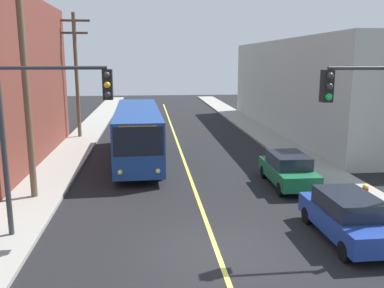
% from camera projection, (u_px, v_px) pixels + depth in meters
% --- Properties ---
extents(ground_plane, '(120.00, 120.00, 0.00)m').
position_uv_depth(ground_plane, '(217.00, 252.00, 13.35)').
color(ground_plane, black).
extents(sidewalk_left, '(2.50, 90.00, 0.15)m').
position_uv_depth(sidewalk_left, '(55.00, 173.00, 22.32)').
color(sidewalk_left, gray).
rests_on(sidewalk_left, ground).
extents(sidewalk_right, '(2.50, 90.00, 0.15)m').
position_uv_depth(sidewalk_right, '(312.00, 166.00, 23.82)').
color(sidewalk_right, gray).
rests_on(sidewalk_right, ground).
extents(lane_stripe_center, '(0.16, 60.00, 0.01)m').
position_uv_depth(lane_stripe_center, '(181.00, 151.00, 27.95)').
color(lane_stripe_center, '#D8CC4C').
rests_on(lane_stripe_center, ground).
extents(building_right_warehouse, '(12.00, 27.66, 7.69)m').
position_uv_depth(building_right_warehouse, '(340.00, 86.00, 35.80)').
color(building_right_warehouse, '#B2B2A8').
rests_on(building_right_warehouse, ground).
extents(city_bus, '(2.89, 12.21, 3.20)m').
position_uv_depth(city_bus, '(138.00, 131.00, 25.14)').
color(city_bus, navy).
rests_on(city_bus, ground).
extents(parked_car_blue, '(1.85, 4.42, 1.62)m').
position_uv_depth(parked_car_blue, '(347.00, 216.00, 14.12)').
color(parked_car_blue, navy).
rests_on(parked_car_blue, ground).
extents(parked_car_green, '(1.88, 4.43, 1.62)m').
position_uv_depth(parked_car_green, '(288.00, 169.00, 20.14)').
color(parked_car_green, '#196038').
rests_on(parked_car_green, ground).
extents(utility_pole_near, '(2.40, 0.28, 10.82)m').
position_uv_depth(utility_pole_near, '(24.00, 60.00, 17.11)').
color(utility_pole_near, brown).
rests_on(utility_pole_near, sidewalk_left).
extents(utility_pole_mid, '(2.40, 0.28, 9.43)m').
position_uv_depth(utility_pole_mid, '(76.00, 70.00, 31.53)').
color(utility_pole_mid, brown).
rests_on(utility_pole_mid, sidewalk_left).
extents(traffic_signal_left_corner, '(3.75, 0.48, 6.00)m').
position_uv_depth(traffic_signal_left_corner, '(49.00, 115.00, 13.64)').
color(traffic_signal_left_corner, '#2D2D33').
rests_on(traffic_signal_left_corner, sidewalk_left).
extents(traffic_signal_right_corner, '(3.75, 0.48, 6.00)m').
position_uv_depth(traffic_signal_right_corner, '(383.00, 117.00, 13.25)').
color(traffic_signal_right_corner, '#2D2D33').
rests_on(traffic_signal_right_corner, sidewalk_right).
extents(fire_hydrant, '(0.44, 0.26, 0.84)m').
position_uv_depth(fire_hydrant, '(365.00, 194.00, 17.27)').
color(fire_hydrant, red).
rests_on(fire_hydrant, sidewalk_right).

